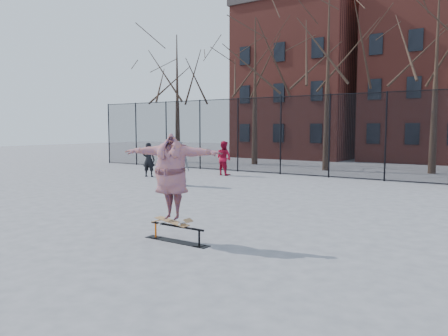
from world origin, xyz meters
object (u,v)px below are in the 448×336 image
Objects in this scene: skater at (171,177)px; bystander_red at (224,158)px; skate_rail at (177,235)px; skateboard at (172,222)px; bystander_grey at (178,163)px; bystander_black at (149,160)px.

bystander_red is at bearing 101.31° from skater.
bystander_red reaches higher than skate_rail.
skate_rail is 0.30m from skateboard.
bystander_grey is at bearing 111.29° from skater.
skate_rail is 0.93× the size of bystander_red.
bystander_black is (-9.05, 8.64, 0.43)m from skateboard.
skater is at bearing 180.00° from skate_rail.
bystander_grey reaches higher than skate_rail.
skater reaches higher than skate_rail.
skateboard reaches higher than skate_rail.
skate_rail is at bearing 112.60° from bystander_black.
bystander_red is at bearing -159.00° from bystander_black.
skater is at bearing 128.73° from bystander_red.
bystander_grey is at bearing 128.95° from bystander_black.
bystander_grey is at bearing 129.57° from skateboard.
bystander_black is (-9.18, 8.64, 0.70)m from skate_rail.
skater is at bearing 112.20° from bystander_black.
bystander_red is (-6.54, 11.29, 0.72)m from skate_rail.
skater reaches higher than bystander_red.
bystander_grey is 4.37m from bystander_red.
bystander_grey is 1.11× the size of bystander_black.
bystander_red is (-6.41, 11.29, 0.46)m from skateboard.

